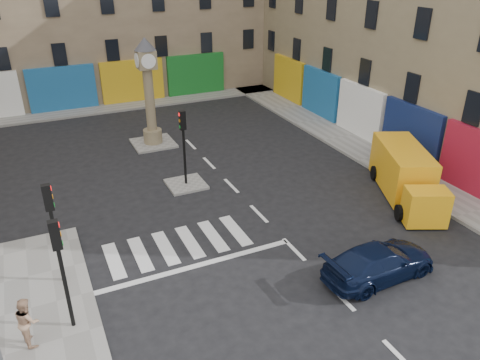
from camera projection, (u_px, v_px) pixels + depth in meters
ground at (308, 264)px, 17.34m from camera, size 120.00×120.00×0.00m
sidewalk_right at (341, 138)px, 28.72m from camera, size 2.60×30.00×0.15m
sidewalk_far at (96, 109)px, 33.86m from camera, size 32.00×2.40×0.15m
island_near at (186, 184)px, 23.07m from camera, size 1.80×1.80×0.12m
island_far at (153, 143)px, 27.95m from camera, size 2.40×2.40×0.12m
traffic_light_left_near at (60, 258)px, 13.21m from camera, size 0.28×0.22×3.70m
traffic_light_left_far at (52, 219)px, 15.16m from camera, size 0.28×0.22×3.70m
traffic_light_island at (183, 136)px, 21.94m from camera, size 0.28×0.22×3.70m
clock_pillar at (148, 86)px, 26.40m from camera, size 1.20×1.20×6.10m
navy_sedan at (379, 262)px, 16.38m from camera, size 4.40×1.97×1.25m
yellow_van at (406, 174)px, 21.71m from camera, size 4.06×6.16×2.17m
pedestrian_tan at (27, 321)px, 13.37m from camera, size 0.75×0.87×1.55m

